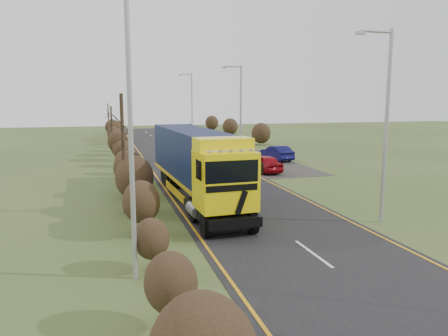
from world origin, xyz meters
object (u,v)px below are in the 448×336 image
lorry (196,161)px  speed_sign (246,149)px  car_red_hatchback (263,163)px  car_blue_sedan (277,153)px  streetlight_near (385,119)px

lorry → speed_sign: bearing=56.0°
lorry → car_red_hatchback: lorry is taller
lorry → car_red_hatchback: (7.21, 8.33, -1.63)m
car_blue_sedan → speed_sign: speed_sign is taller
car_blue_sedan → speed_sign: 5.55m
speed_sign → lorry: bearing=-121.3°
car_blue_sedan → streetlight_near: (-3.40, -20.99, 4.17)m
speed_sign → car_red_hatchback: bearing=-76.8°
lorry → streetlight_near: streetlight_near is taller
lorry → streetlight_near: (7.42, -6.61, 2.54)m
speed_sign → streetlight_near: bearing=-87.3°
streetlight_near → speed_sign: (-0.81, 17.49, -3.24)m
streetlight_near → speed_sign: streetlight_near is taller
lorry → car_red_hatchback: size_ratio=3.59×
car_red_hatchback → speed_sign: (-0.60, 2.55, 0.93)m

